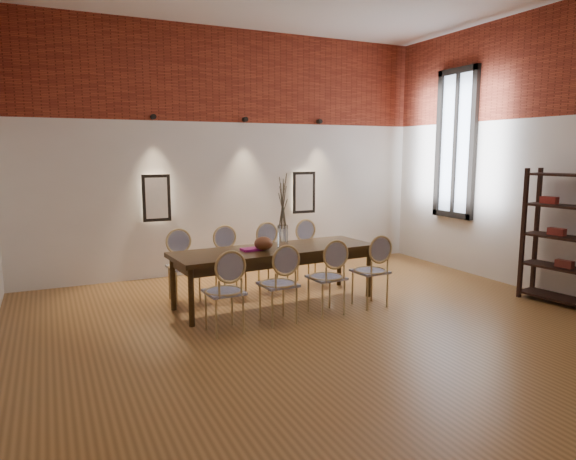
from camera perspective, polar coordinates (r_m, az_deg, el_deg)
name	(u,v)px	position (r m, az deg, el deg)	size (l,w,h in m)	color
floor	(339,335)	(5.88, 5.66, -11.53)	(7.00, 7.00, 0.02)	olive
wall_back	(232,153)	(8.75, -6.28, 8.51)	(7.00, 0.10, 4.00)	silver
wall_right	(567,153)	(7.96, 28.61, 7.51)	(0.10, 7.00, 4.00)	silver
brick_band_back	(232,75)	(8.77, -6.26, 16.70)	(7.00, 0.02, 1.50)	maroon
brick_band_right	(572,57)	(8.00, 28.98, 16.50)	(0.02, 7.00, 1.50)	maroon
niche_left	(156,198)	(8.35, -14.45, 3.47)	(0.36, 0.06, 0.66)	#FFEAC6
niche_right	(303,192)	(9.20, 1.70, 4.19)	(0.36, 0.06, 0.66)	#FFEAC6
spot_fixture_left	(153,117)	(8.31, -14.74, 12.07)	(0.08, 0.08, 0.10)	black
spot_fixture_mid	(245,119)	(8.71, -4.78, 12.15)	(0.08, 0.08, 0.10)	black
spot_fixture_right	(319,122)	(9.30, 3.51, 11.94)	(0.08, 0.08, 0.10)	black
window_glass	(456,144)	(9.23, 18.19, 9.07)	(0.02, 0.78, 2.38)	silver
window_frame	(455,144)	(9.21, 18.10, 9.08)	(0.08, 0.90, 2.50)	black
window_mullion	(455,144)	(9.21, 18.10, 9.08)	(0.06, 0.06, 2.40)	black
dining_table	(275,276)	(6.89, -1.42, -5.10)	(2.74, 0.88, 0.75)	#38240F
chair_near_a	(224,292)	(5.82, -7.13, -6.80)	(0.44, 0.44, 0.94)	tan
chair_near_b	(278,284)	(6.10, -1.12, -6.01)	(0.44, 0.44, 0.94)	tan
chair_near_c	(326,277)	(6.44, 4.29, -5.24)	(0.44, 0.44, 0.94)	tan
chair_near_d	(370,271)	(6.83, 9.11, -4.52)	(0.44, 0.44, 0.94)	tan
chair_far_a	(184,267)	(7.14, -11.50, -4.02)	(0.44, 0.44, 0.94)	tan
chair_far_b	(230,262)	(7.37, -6.41, -3.50)	(0.44, 0.44, 0.94)	tan
chair_far_c	(273,257)	(7.65, -1.67, -2.99)	(0.44, 0.44, 0.94)	tan
chair_far_d	(312,252)	(7.99, 2.70, -2.51)	(0.44, 0.44, 0.94)	tan
vase	(283,236)	(6.84, -0.59, -0.72)	(0.14, 0.14, 0.30)	silver
dried_branches	(283,203)	(6.78, -0.59, 3.04)	(0.50, 0.50, 0.70)	#47402E
bowl	(263,243)	(6.67, -2.75, -1.50)	(0.24, 0.24, 0.18)	brown
book	(252,249)	(6.67, -4.07, -2.15)	(0.26, 0.18, 0.03)	#931270
shelving_rack	(563,237)	(7.68, 28.26, -0.72)	(0.38, 1.00, 1.80)	black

